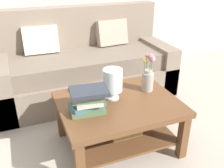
% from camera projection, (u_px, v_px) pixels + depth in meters
% --- Properties ---
extents(ground_plane, '(10.00, 10.00, 0.00)m').
position_uv_depth(ground_plane, '(104.00, 126.00, 2.64)').
color(ground_plane, '#ADA393').
extents(couch, '(2.13, 0.90, 1.06)m').
position_uv_depth(couch, '(85.00, 66.00, 3.17)').
color(couch, '#7A6B5B').
rests_on(couch, ground).
extents(coffee_table, '(1.02, 0.80, 0.46)m').
position_uv_depth(coffee_table, '(119.00, 114.00, 2.23)').
color(coffee_table, brown).
rests_on(coffee_table, ground).
extents(book_stack_main, '(0.32, 0.25, 0.20)m').
position_uv_depth(book_stack_main, '(88.00, 100.00, 1.99)').
color(book_stack_main, '#51704C').
rests_on(book_stack_main, coffee_table).
extents(glass_hurricane_vase, '(0.17, 0.17, 0.27)m').
position_uv_depth(glass_hurricane_vase, '(112.00, 81.00, 2.15)').
color(glass_hurricane_vase, silver).
rests_on(glass_hurricane_vase, coffee_table).
extents(flower_pitcher, '(0.12, 0.11, 0.37)m').
position_uv_depth(flower_pitcher, '(148.00, 77.00, 2.31)').
color(flower_pitcher, '#9E998E').
rests_on(flower_pitcher, coffee_table).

